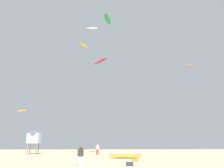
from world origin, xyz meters
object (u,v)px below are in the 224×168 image
cooler_box (130,164)px  person_foreground (81,154)px  kite_aloft_4 (108,19)px  lifeguard_tower (34,137)px  kite_aloft_2 (101,61)px  kite_aloft_5 (21,111)px  kite_aloft_1 (92,28)px  person_midground (98,148)px  gear_bag (135,160)px  kite_aloft_6 (84,45)px  kite_grounded_near (125,156)px  kite_aloft_3 (191,66)px

cooler_box → person_foreground: bearing=179.4°
kite_aloft_4 → lifeguard_tower: bearing=151.6°
kite_aloft_2 → kite_aloft_5: bearing=143.9°
person_foreground → kite_aloft_1: 36.24m
lifeguard_tower → kite_aloft_5: 16.73m
person_midground → gear_bag: size_ratio=3.18×
cooler_box → kite_aloft_5: (-22.01, 34.36, 9.53)m
lifeguard_tower → gear_bag: lifeguard_tower is taller
person_midground → lifeguard_tower: (-11.49, 1.20, 2.01)m
kite_aloft_1 → person_foreground: bearing=-88.9°
cooler_box → kite_aloft_2: bearing=97.3°
kite_aloft_5 → kite_aloft_6: kite_aloft_6 is taller
cooler_box → kite_grounded_near: bearing=85.4°
kite_grounded_near → gear_bag: kite_grounded_near is taller
cooler_box → kite_aloft_4: size_ratio=0.15×
person_midground → kite_grounded_near: 10.69m
kite_aloft_2 → person_foreground: bearing=-94.5°
cooler_box → person_midground: bearing=98.3°
kite_aloft_6 → kite_aloft_1: bearing=-72.3°
person_foreground → lifeguard_tower: size_ratio=0.40×
lifeguard_tower → kite_aloft_1: 26.65m
kite_aloft_2 → kite_aloft_5: 25.30m
cooler_box → kite_aloft_5: 41.91m
kite_grounded_near → kite_aloft_4: kite_aloft_4 is taller
cooler_box → kite_aloft_4: 27.07m
kite_aloft_3 → kite_grounded_near: bearing=-133.8°
kite_aloft_3 → kite_aloft_5: kite_aloft_3 is taller
kite_aloft_1 → kite_grounded_near: bearing=-69.8°
lifeguard_tower → kite_aloft_3: bearing=15.3°
person_foreground → kite_grounded_near: bearing=142.9°
kite_aloft_2 → cooler_box: bearing=-82.7°
kite_grounded_near → kite_aloft_3: kite_aloft_3 is taller
kite_aloft_3 → kite_aloft_5: 44.43m
kite_aloft_5 → kite_aloft_4: bearing=-44.7°
cooler_box → lifeguard_tower: bearing=124.3°
kite_aloft_3 → kite_aloft_4: 27.81m
kite_grounded_near → kite_aloft_2: 20.54m
person_foreground → kite_aloft_4: kite_aloft_4 is taller
kite_aloft_1 → kite_aloft_2: (2.04, -4.38, -9.96)m
kite_grounded_near → kite_aloft_6: kite_aloft_6 is taller
gear_bag → kite_aloft_6: 39.83m
kite_aloft_6 → kite_aloft_2: bearing=-69.6°
person_foreground → kite_aloft_6: size_ratio=0.46×
lifeguard_tower → kite_aloft_4: 24.95m
kite_grounded_near → kite_aloft_6: 36.15m
kite_aloft_2 → kite_grounded_near: bearing=-71.9°
kite_aloft_3 → kite_aloft_4: size_ratio=0.71×
kite_aloft_3 → kite_aloft_5: bearing=175.0°
person_midground → kite_grounded_near: person_midground is taller
lifeguard_tower → kite_aloft_6: kite_aloft_6 is taller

